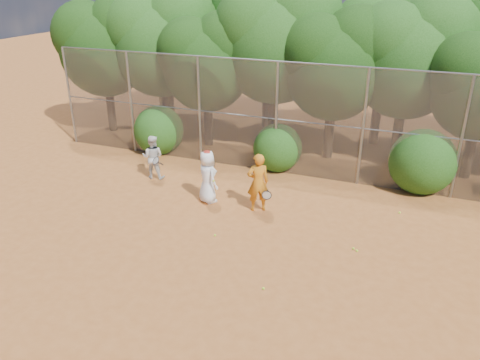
% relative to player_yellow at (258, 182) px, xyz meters
% --- Properties ---
extents(ground, '(80.00, 80.00, 0.00)m').
position_rel_player_yellow_xyz_m(ground, '(0.57, -2.89, -0.92)').
color(ground, '#9D5523').
rests_on(ground, ground).
extents(fence_back, '(20.05, 0.09, 4.03)m').
position_rel_player_yellow_xyz_m(fence_back, '(0.45, 3.11, 1.13)').
color(fence_back, gray).
rests_on(fence_back, ground).
extents(tree_0, '(4.38, 3.81, 6.00)m').
position_rel_player_yellow_xyz_m(tree_0, '(-8.87, 5.14, 3.01)').
color(tree_0, black).
rests_on(tree_0, ground).
extents(tree_1, '(4.64, 4.03, 6.35)m').
position_rel_player_yellow_xyz_m(tree_1, '(-6.37, 5.65, 3.24)').
color(tree_1, black).
rests_on(tree_1, ground).
extents(tree_2, '(3.99, 3.47, 5.47)m').
position_rel_player_yellow_xyz_m(tree_2, '(-3.88, 4.94, 2.66)').
color(tree_2, black).
rests_on(tree_2, ground).
extents(tree_3, '(4.89, 4.26, 6.70)m').
position_rel_player_yellow_xyz_m(tree_3, '(-1.37, 5.95, 3.47)').
color(tree_3, black).
rests_on(tree_3, ground).
extents(tree_4, '(4.19, 3.64, 5.73)m').
position_rel_player_yellow_xyz_m(tree_4, '(1.12, 5.34, 2.83)').
color(tree_4, black).
rests_on(tree_4, ground).
extents(tree_5, '(4.51, 3.92, 6.17)m').
position_rel_player_yellow_xyz_m(tree_5, '(3.63, 6.14, 3.12)').
color(tree_5, black).
rests_on(tree_5, ground).
extents(tree_9, '(4.83, 4.20, 6.62)m').
position_rel_player_yellow_xyz_m(tree_9, '(-7.37, 7.95, 3.41)').
color(tree_9, black).
rests_on(tree_9, ground).
extents(tree_10, '(5.15, 4.48, 7.06)m').
position_rel_player_yellow_xyz_m(tree_10, '(-2.36, 8.15, 3.70)').
color(tree_10, black).
rests_on(tree_10, ground).
extents(tree_11, '(4.64, 4.03, 6.35)m').
position_rel_player_yellow_xyz_m(tree_11, '(2.63, 7.75, 3.24)').
color(tree_11, black).
rests_on(tree_11, ground).
extents(bush_0, '(2.00, 2.00, 2.00)m').
position_rel_player_yellow_xyz_m(bush_0, '(-5.43, 3.41, 0.08)').
color(bush_0, '#1B4812').
rests_on(bush_0, ground).
extents(bush_1, '(1.80, 1.80, 1.80)m').
position_rel_player_yellow_xyz_m(bush_1, '(-0.43, 3.41, -0.02)').
color(bush_1, '#1B4812').
rests_on(bush_1, ground).
extents(bush_2, '(2.20, 2.20, 2.20)m').
position_rel_player_yellow_xyz_m(bush_2, '(4.57, 3.41, 0.18)').
color(bush_2, '#1B4812').
rests_on(bush_2, ground).
extents(player_yellow, '(0.90, 0.72, 1.85)m').
position_rel_player_yellow_xyz_m(player_yellow, '(0.00, 0.00, 0.00)').
color(player_yellow, orange).
rests_on(player_yellow, ground).
extents(player_teen, '(1.00, 0.93, 1.74)m').
position_rel_player_yellow_xyz_m(player_teen, '(-1.67, -0.03, -0.06)').
color(player_teen, white).
rests_on(player_teen, ground).
extents(player_white, '(0.92, 0.84, 1.57)m').
position_rel_player_yellow_xyz_m(player_white, '(-4.27, 0.99, -0.14)').
color(player_white, silver).
rests_on(player_white, ground).
extents(ball_0, '(0.07, 0.07, 0.07)m').
position_rel_player_yellow_xyz_m(ball_0, '(3.23, -1.31, -0.89)').
color(ball_0, '#BEEA2A').
rests_on(ball_0, ground).
extents(ball_1, '(0.07, 0.07, 0.07)m').
position_rel_player_yellow_xyz_m(ball_1, '(1.46, -3.72, -0.89)').
color(ball_1, '#BEEA2A').
rests_on(ball_1, ground).
extents(ball_2, '(0.07, 0.07, 0.07)m').
position_rel_player_yellow_xyz_m(ball_2, '(3.13, -1.23, -0.89)').
color(ball_2, '#BEEA2A').
rests_on(ball_2, ground).
extents(ball_3, '(0.07, 0.07, 0.07)m').
position_rel_player_yellow_xyz_m(ball_3, '(-0.57, -1.95, -0.89)').
color(ball_3, '#BEEA2A').
rests_on(ball_3, ground).
extents(ball_4, '(0.07, 0.07, 0.07)m').
position_rel_player_yellow_xyz_m(ball_4, '(4.12, 1.33, -0.89)').
color(ball_4, '#BEEA2A').
rests_on(ball_4, ground).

